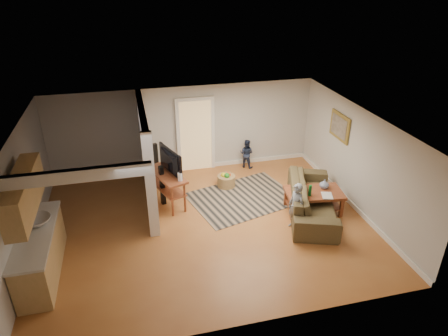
{
  "coord_description": "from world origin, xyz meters",
  "views": [
    {
      "loc": [
        -1.45,
        -7.58,
        5.4
      ],
      "look_at": [
        0.58,
        0.67,
        1.1
      ],
      "focal_mm": 32.0,
      "sensor_mm": 36.0,
      "label": 1
    }
  ],
  "objects_px": {
    "child": "(294,228)",
    "toddler": "(246,167)",
    "sofa": "(310,212)",
    "speaker_right": "(156,161)",
    "speaker_left": "(162,185)",
    "coffee_table": "(314,195)",
    "tv_console": "(167,176)",
    "toy_basket": "(226,180)"
  },
  "relations": [
    {
      "from": "speaker_left",
      "to": "coffee_table",
      "type": "bearing_deg",
      "value": -36.7
    },
    {
      "from": "tv_console",
      "to": "child",
      "type": "height_order",
      "value": "tv_console"
    },
    {
      "from": "speaker_right",
      "to": "child",
      "type": "height_order",
      "value": "speaker_right"
    },
    {
      "from": "child",
      "to": "tv_console",
      "type": "bearing_deg",
      "value": -141.81
    },
    {
      "from": "toy_basket",
      "to": "speaker_right",
      "type": "bearing_deg",
      "value": 150.56
    },
    {
      "from": "sofa",
      "to": "speaker_right",
      "type": "distance_m",
      "value": 4.48
    },
    {
      "from": "sofa",
      "to": "child",
      "type": "relative_size",
      "value": 2.28
    },
    {
      "from": "speaker_right",
      "to": "child",
      "type": "xyz_separation_m",
      "value": [
        2.83,
        -3.29,
        -0.52
      ]
    },
    {
      "from": "tv_console",
      "to": "sofa",
      "type": "bearing_deg",
      "value": -40.53
    },
    {
      "from": "tv_console",
      "to": "toy_basket",
      "type": "relative_size",
      "value": 2.95
    },
    {
      "from": "sofa",
      "to": "speaker_right",
      "type": "bearing_deg",
      "value": 71.13
    },
    {
      "from": "speaker_right",
      "to": "toy_basket",
      "type": "relative_size",
      "value": 2.11
    },
    {
      "from": "speaker_left",
      "to": "speaker_right",
      "type": "bearing_deg",
      "value": 72.4
    },
    {
      "from": "sofa",
      "to": "speaker_right",
      "type": "height_order",
      "value": "speaker_right"
    },
    {
      "from": "coffee_table",
      "to": "child",
      "type": "height_order",
      "value": "coffee_table"
    },
    {
      "from": "child",
      "to": "sofa",
      "type": "bearing_deg",
      "value": 110.58
    },
    {
      "from": "sofa",
      "to": "tv_console",
      "type": "bearing_deg",
      "value": 88.92
    },
    {
      "from": "toddler",
      "to": "child",
      "type": "bearing_deg",
      "value": 130.08
    },
    {
      "from": "coffee_table",
      "to": "tv_console",
      "type": "distance_m",
      "value": 3.64
    },
    {
      "from": "sofa",
      "to": "speaker_left",
      "type": "distance_m",
      "value": 3.73
    },
    {
      "from": "sofa",
      "to": "toy_basket",
      "type": "xyz_separation_m",
      "value": [
        -1.7,
        1.75,
        0.18
      ]
    },
    {
      "from": "child",
      "to": "toddler",
      "type": "distance_m",
      "value": 3.29
    },
    {
      "from": "tv_console",
      "to": "speaker_left",
      "type": "xyz_separation_m",
      "value": [
        -0.14,
        0.01,
        -0.24
      ]
    },
    {
      "from": "speaker_right",
      "to": "child",
      "type": "relative_size",
      "value": 0.9
    },
    {
      "from": "sofa",
      "to": "tv_console",
      "type": "xyz_separation_m",
      "value": [
        -3.33,
        1.25,
        0.77
      ]
    },
    {
      "from": "speaker_left",
      "to": "tv_console",
      "type": "bearing_deg",
      "value": -21.71
    },
    {
      "from": "speaker_right",
      "to": "child",
      "type": "distance_m",
      "value": 4.37
    },
    {
      "from": "tv_console",
      "to": "toy_basket",
      "type": "height_order",
      "value": "tv_console"
    },
    {
      "from": "coffee_table",
      "to": "toddler",
      "type": "bearing_deg",
      "value": 108.97
    },
    {
      "from": "toy_basket",
      "to": "child",
      "type": "height_order",
      "value": "child"
    },
    {
      "from": "tv_console",
      "to": "child",
      "type": "distance_m",
      "value": 3.3
    },
    {
      "from": "tv_console",
      "to": "speaker_left",
      "type": "relative_size",
      "value": 1.36
    },
    {
      "from": "sofa",
      "to": "speaker_right",
      "type": "xyz_separation_m",
      "value": [
        -3.49,
        2.75,
        0.52
      ]
    },
    {
      "from": "coffee_table",
      "to": "toddler",
      "type": "distance_m",
      "value": 2.87
    },
    {
      "from": "speaker_left",
      "to": "toddler",
      "type": "bearing_deg",
      "value": 11.36
    },
    {
      "from": "coffee_table",
      "to": "speaker_right",
      "type": "relative_size",
      "value": 1.42
    },
    {
      "from": "toy_basket",
      "to": "child",
      "type": "bearing_deg",
      "value": -65.45
    },
    {
      "from": "child",
      "to": "toddler",
      "type": "height_order",
      "value": "child"
    },
    {
      "from": "coffee_table",
      "to": "child",
      "type": "distance_m",
      "value": 1.05
    },
    {
      "from": "toddler",
      "to": "toy_basket",
      "type": "bearing_deg",
      "value": 86.34
    },
    {
      "from": "coffee_table",
      "to": "speaker_left",
      "type": "bearing_deg",
      "value": 161.56
    },
    {
      "from": "sofa",
      "to": "coffee_table",
      "type": "relative_size",
      "value": 1.79
    }
  ]
}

